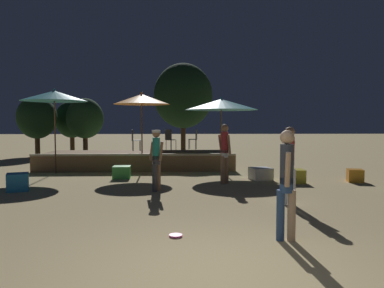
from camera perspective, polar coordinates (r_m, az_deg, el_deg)
The scene contains 22 objects.
ground_plane at distance 4.90m, azimuth 3.65°, elevation -19.25°, with size 120.00×120.00×0.00m, color tan.
wooden_deck at distance 16.02m, azimuth -8.19°, elevation -2.42°, with size 7.83×3.18×0.70m.
patio_umbrella_0 at distance 14.44m, azimuth 4.49°, elevation 6.01°, with size 2.81×2.81×2.87m.
patio_umbrella_1 at distance 14.83m, azimuth -20.25°, elevation 6.87°, with size 2.42×2.42×3.14m.
patio_umbrella_2 at distance 14.74m, azimuth -7.68°, elevation 6.76°, with size 2.18×2.18×3.07m.
cube_seat_0 at distance 11.46m, azimuth -25.02°, elevation -5.27°, with size 0.72×0.72×0.48m.
cube_seat_1 at distance 12.22m, azimuth 15.34°, elevation -4.73°, with size 0.63×0.63×0.42m.
cube_seat_2 at distance 13.02m, azimuth 23.59°, elevation -4.43°, with size 0.55×0.55×0.40m.
cube_seat_3 at distance 12.97m, azimuth -10.65°, elevation -4.23°, with size 0.61×0.61×0.41m.
cube_seat_4 at distance 12.59m, azimuth 10.42°, elevation -4.47°, with size 0.76×0.76×0.40m.
person_0 at distance 6.11m, azimuth 14.20°, elevation -5.42°, with size 0.30×0.52×1.76m.
person_1 at distance 10.27m, azimuth -5.46°, elevation -1.98°, with size 0.44×0.35×1.69m.
person_2 at distance 8.77m, azimuth 14.63°, elevation -2.70°, with size 0.36×0.44×1.79m.
person_3 at distance 11.55m, azimuth 5.00°, elevation -1.01°, with size 0.40×0.46×1.84m.
bistro_chair_0 at distance 15.83m, azimuth -8.78°, elevation 0.89°, with size 0.42×0.42×0.90m.
bistro_chair_1 at distance 16.67m, azimuth 0.40°, elevation 1.05°, with size 0.41×0.41×0.90m.
bistro_chair_2 at distance 16.07m, azimuth -3.43°, elevation 0.96°, with size 0.48×0.48×0.90m.
frisbee_disc at distance 6.35m, azimuth -2.50°, elevation -13.76°, with size 0.22×0.22×0.03m.
background_tree_0 at distance 23.32m, azimuth -22.56°, elevation 3.73°, with size 2.23×2.23×3.43m.
background_tree_1 at distance 24.70m, azimuth -17.83°, elevation 3.55°, with size 2.09×2.09×3.25m.
background_tree_2 at distance 23.00m, azimuth -15.99°, elevation 3.75°, with size 2.16×2.16×3.34m.
background_tree_3 at distance 21.73m, azimuth -1.36°, elevation 7.33°, with size 3.39×3.39×5.31m.
Camera 1 is at (-0.47, -4.50, 1.87)m, focal length 35.00 mm.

